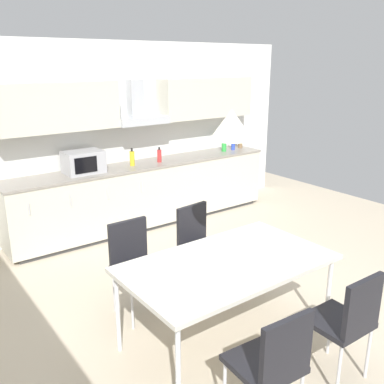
{
  "coord_description": "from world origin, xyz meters",
  "views": [
    {
      "loc": [
        -2.34,
        -2.45,
        2.25
      ],
      "look_at": [
        0.1,
        0.82,
        1.0
      ],
      "focal_mm": 40.0,
      "sensor_mm": 36.0,
      "label": 1
    }
  ],
  "objects_px": {
    "bottle_green": "(224,144)",
    "bottle_brown": "(240,140)",
    "bottle_red": "(159,156)",
    "pendant_lamp": "(231,124)",
    "chair_near_left": "(273,360)",
    "bottle_blue": "(233,142)",
    "dining_table": "(228,266)",
    "bottle_yellow": "(132,158)",
    "chair_far_right": "(198,239)",
    "chair_near_right": "(348,317)",
    "chair_far_left": "(134,258)",
    "microwave": "(83,162)"
  },
  "relations": [
    {
      "from": "bottle_green",
      "to": "bottle_brown",
      "type": "bearing_deg",
      "value": 8.94
    },
    {
      "from": "bottle_red",
      "to": "pendant_lamp",
      "type": "xyz_separation_m",
      "value": [
        -1.08,
        -2.69,
        0.83
      ]
    },
    {
      "from": "chair_near_left",
      "to": "pendant_lamp",
      "type": "height_order",
      "value": "pendant_lamp"
    },
    {
      "from": "bottle_blue",
      "to": "bottle_brown",
      "type": "height_order",
      "value": "bottle_brown"
    },
    {
      "from": "bottle_brown",
      "to": "dining_table",
      "type": "xyz_separation_m",
      "value": [
        -2.7,
        -2.78,
        -0.33
      ]
    },
    {
      "from": "bottle_yellow",
      "to": "chair_far_right",
      "type": "distance_m",
      "value": 1.95
    },
    {
      "from": "chair_near_right",
      "to": "dining_table",
      "type": "bearing_deg",
      "value": 113.51
    },
    {
      "from": "chair_near_left",
      "to": "chair_far_left",
      "type": "relative_size",
      "value": 1.0
    },
    {
      "from": "chair_near_left",
      "to": "bottle_blue",
      "type": "bearing_deg",
      "value": 51.26
    },
    {
      "from": "bottle_green",
      "to": "pendant_lamp",
      "type": "relative_size",
      "value": 0.84
    },
    {
      "from": "bottle_blue",
      "to": "bottle_red",
      "type": "distance_m",
      "value": 1.42
    },
    {
      "from": "bottle_green",
      "to": "chair_far_right",
      "type": "bearing_deg",
      "value": -136.05
    },
    {
      "from": "bottle_red",
      "to": "pendant_lamp",
      "type": "relative_size",
      "value": 0.66
    },
    {
      "from": "microwave",
      "to": "bottle_yellow",
      "type": "relative_size",
      "value": 2.01
    },
    {
      "from": "bottle_yellow",
      "to": "bottle_red",
      "type": "bearing_deg",
      "value": -4.89
    },
    {
      "from": "bottle_brown",
      "to": "microwave",
      "type": "bearing_deg",
      "value": -179.25
    },
    {
      "from": "microwave",
      "to": "bottle_green",
      "type": "bearing_deg",
      "value": -0.69
    },
    {
      "from": "bottle_yellow",
      "to": "pendant_lamp",
      "type": "bearing_deg",
      "value": -103.69
    },
    {
      "from": "bottle_brown",
      "to": "chair_near_right",
      "type": "bearing_deg",
      "value": -122.58
    },
    {
      "from": "chair_far_left",
      "to": "chair_near_left",
      "type": "bearing_deg",
      "value": -90.2
    },
    {
      "from": "chair_far_left",
      "to": "bottle_yellow",
      "type": "bearing_deg",
      "value": 60.9
    },
    {
      "from": "bottle_green",
      "to": "dining_table",
      "type": "height_order",
      "value": "bottle_green"
    },
    {
      "from": "microwave",
      "to": "chair_far_right",
      "type": "xyz_separation_m",
      "value": [
        0.39,
        -1.89,
        -0.5
      ]
    },
    {
      "from": "bottle_yellow",
      "to": "chair_far_right",
      "type": "bearing_deg",
      "value": -99.05
    },
    {
      "from": "bottle_green",
      "to": "chair_far_left",
      "type": "distance_m",
      "value": 3.29
    },
    {
      "from": "bottle_blue",
      "to": "dining_table",
      "type": "relative_size",
      "value": 0.18
    },
    {
      "from": "bottle_red",
      "to": "chair_far_right",
      "type": "relative_size",
      "value": 0.24
    },
    {
      "from": "bottle_red",
      "to": "chair_far_right",
      "type": "height_order",
      "value": "bottle_red"
    },
    {
      "from": "bottle_red",
      "to": "chair_near_left",
      "type": "bearing_deg",
      "value": -112.34
    },
    {
      "from": "bottle_green",
      "to": "bottle_yellow",
      "type": "height_order",
      "value": "bottle_green"
    },
    {
      "from": "bottle_red",
      "to": "chair_near_left",
      "type": "relative_size",
      "value": 0.24
    },
    {
      "from": "bottle_brown",
      "to": "chair_far_left",
      "type": "xyz_separation_m",
      "value": [
        -3.08,
        -1.92,
        -0.49
      ]
    },
    {
      "from": "bottle_blue",
      "to": "bottle_yellow",
      "type": "distance_m",
      "value": 1.83
    },
    {
      "from": "bottle_yellow",
      "to": "chair_near_right",
      "type": "height_order",
      "value": "bottle_yellow"
    },
    {
      "from": "chair_near_right",
      "to": "pendant_lamp",
      "type": "relative_size",
      "value": 2.72
    },
    {
      "from": "bottle_green",
      "to": "chair_far_left",
      "type": "xyz_separation_m",
      "value": [
        -2.67,
        -1.86,
        -0.48
      ]
    },
    {
      "from": "dining_table",
      "to": "chair_near_right",
      "type": "relative_size",
      "value": 1.92
    },
    {
      "from": "chair_near_right",
      "to": "chair_far_right",
      "type": "relative_size",
      "value": 1.0
    },
    {
      "from": "bottle_blue",
      "to": "bottle_brown",
      "type": "xyz_separation_m",
      "value": [
        0.2,
        0.05,
        0.01
      ]
    },
    {
      "from": "chair_far_right",
      "to": "pendant_lamp",
      "type": "distance_m",
      "value": 1.59
    },
    {
      "from": "dining_table",
      "to": "chair_near_right",
      "type": "distance_m",
      "value": 0.95
    },
    {
      "from": "chair_far_right",
      "to": "pendant_lamp",
      "type": "relative_size",
      "value": 2.72
    },
    {
      "from": "bottle_red",
      "to": "pendant_lamp",
      "type": "height_order",
      "value": "pendant_lamp"
    },
    {
      "from": "chair_far_left",
      "to": "pendant_lamp",
      "type": "relative_size",
      "value": 2.72
    },
    {
      "from": "bottle_yellow",
      "to": "bottle_brown",
      "type": "xyz_separation_m",
      "value": [
        2.04,
        0.05,
        0.03
      ]
    },
    {
      "from": "dining_table",
      "to": "pendant_lamp",
      "type": "xyz_separation_m",
      "value": [
        -0.0,
        0.0,
        1.12
      ]
    },
    {
      "from": "bottle_green",
      "to": "bottle_yellow",
      "type": "xyz_separation_m",
      "value": [
        -1.63,
        0.01,
        -0.01
      ]
    },
    {
      "from": "bottle_blue",
      "to": "chair_near_left",
      "type": "bearing_deg",
      "value": -128.74
    },
    {
      "from": "bottle_green",
      "to": "chair_near_left",
      "type": "distance_m",
      "value": 4.5
    },
    {
      "from": "bottle_yellow",
      "to": "dining_table",
      "type": "distance_m",
      "value": 2.83
    }
  ]
}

